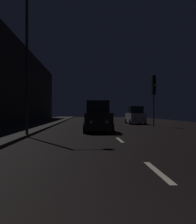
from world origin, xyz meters
The scene contains 8 objects.
ground centered at (0.00, 24.50, -0.01)m, with size 26.90×84.00×0.02m, color black.
sidewalk_left centered at (-7.25, 24.50, 0.07)m, with size 4.40×84.00×0.15m, color #33302D.
building_facade_left centered at (-9.85, 21.00, 4.94)m, with size 0.80×63.00×9.87m, color #2D2B28.
lane_centerline centered at (0.00, 18.50, 0.01)m, with size 0.16×35.00×0.01m.
traffic_light_far_right centered at (4.95, 21.01, 3.69)m, with size 0.35×0.48×5.06m.
streetlamp_overhead centered at (-4.74, 11.48, 5.47)m, with size 1.70×0.44×8.44m.
car_approaching_headlights centered at (-0.90, 15.05, 1.03)m, with size 2.07×4.48×2.26m.
car_parked_right_far centered at (4.15, 26.19, 0.97)m, with size 1.95×4.22×2.12m.
Camera 1 is at (-1.71, -2.80, 1.45)m, focal length 39.16 mm.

